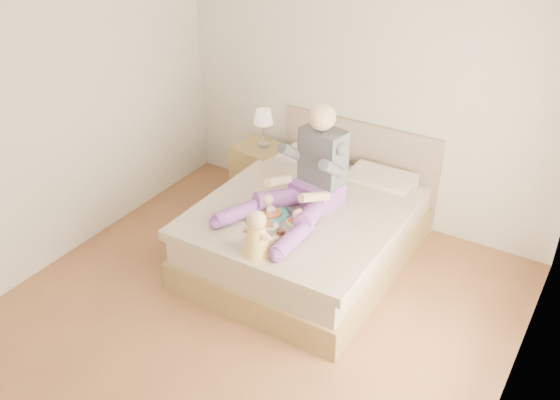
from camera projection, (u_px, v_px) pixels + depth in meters
The scene contains 7 objects.
room at pixel (251, 159), 4.34m from camera, with size 4.02×4.22×2.71m.
bed at pixel (311, 227), 5.78m from camera, with size 1.70×2.18×1.00m.
nightstand at pixel (260, 172), 6.72m from camera, with size 0.56×0.51×0.62m.
lamp at pixel (263, 119), 6.40m from camera, with size 0.20×0.20×0.41m.
adult at pixel (307, 180), 5.36m from camera, with size 0.83×1.23×0.96m.
tray at pixel (278, 218), 5.30m from camera, with size 0.60×0.53×0.15m.
baby at pixel (257, 236), 4.83m from camera, with size 0.26×0.35×0.39m.
Camera 1 is at (2.27, -3.20, 3.48)m, focal length 40.00 mm.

